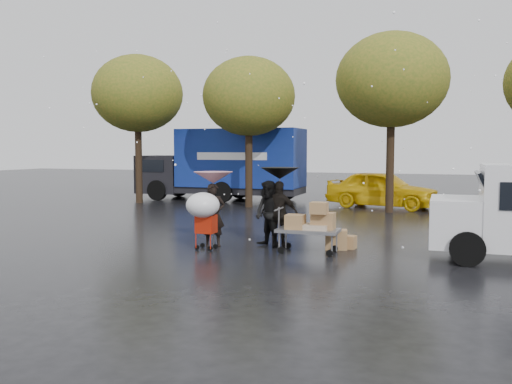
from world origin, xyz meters
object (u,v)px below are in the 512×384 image
(vendor_cart, at_px, (311,223))
(shopping_cart, at_px, (203,208))
(person_black, at_px, (280,214))
(blue_truck, at_px, (225,165))
(person_pink, at_px, (213,215))
(yellow_taxi, at_px, (382,189))

(vendor_cart, bearing_deg, shopping_cart, -167.54)
(person_black, distance_m, shopping_cart, 2.02)
(vendor_cart, distance_m, blue_truck, 13.98)
(vendor_cart, distance_m, shopping_cart, 2.71)
(person_pink, distance_m, shopping_cart, 0.67)
(person_black, relative_size, vendor_cart, 1.13)
(person_pink, relative_size, yellow_taxi, 0.35)
(person_pink, xyz_separation_m, person_black, (1.63, 0.55, 0.03))
(person_pink, bearing_deg, shopping_cart, -118.35)
(person_pink, height_order, shopping_cart, person_pink)
(shopping_cart, bearing_deg, blue_truck, 110.19)
(shopping_cart, bearing_deg, person_black, 35.71)
(vendor_cart, bearing_deg, person_pink, 179.12)
(yellow_taxi, bearing_deg, person_black, -175.59)
(blue_truck, bearing_deg, shopping_cart, -69.81)
(shopping_cart, height_order, yellow_taxi, yellow_taxi)
(person_black, bearing_deg, blue_truck, -60.00)
(shopping_cart, distance_m, blue_truck, 13.34)
(shopping_cart, height_order, blue_truck, blue_truck)
(blue_truck, xyz_separation_m, yellow_taxi, (7.72, -0.99, -0.95))
(person_black, relative_size, shopping_cart, 1.17)
(shopping_cart, relative_size, yellow_taxi, 0.31)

